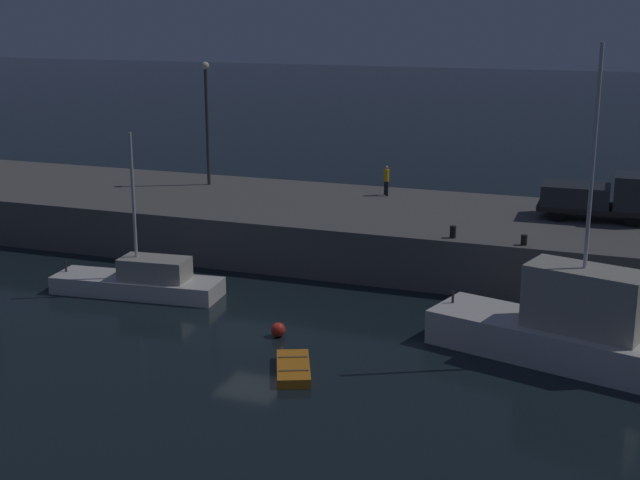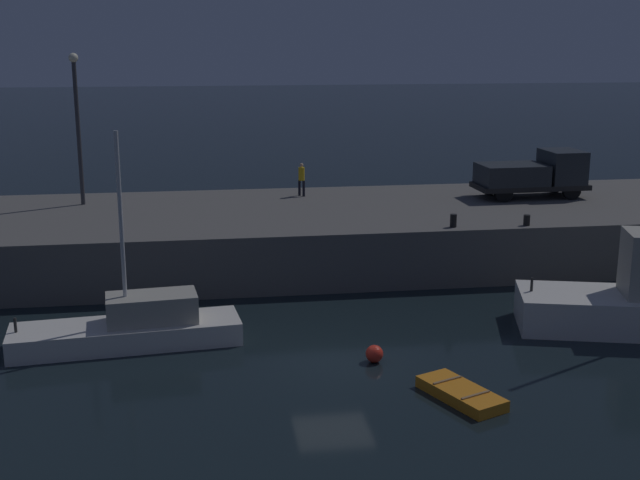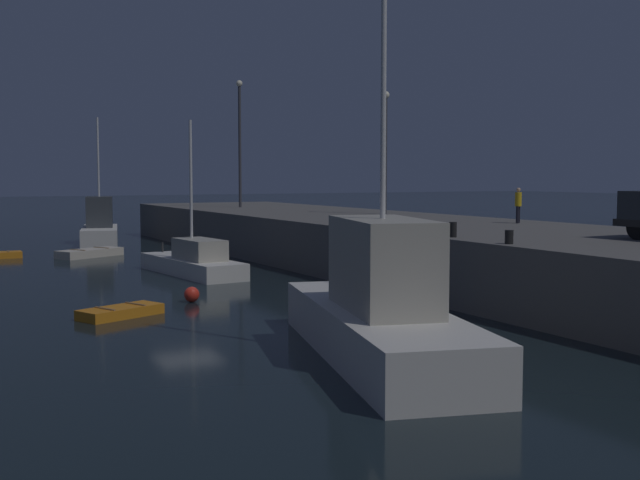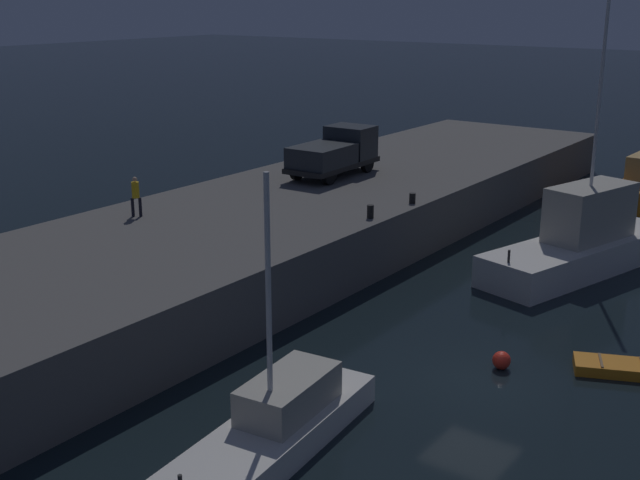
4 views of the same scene
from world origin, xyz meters
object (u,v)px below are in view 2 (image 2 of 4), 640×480
object	(u,v)px
fishing_boat_white	(133,327)
bollard_west	(527,220)
lamp_post_east	(77,116)
bollard_central	(453,221)
mooring_buoy_near	(374,354)
dockworker	(302,177)
dinghy_orange_near	(461,393)
utility_truck	(534,174)

from	to	relation	value
fishing_boat_white	bollard_west	distance (m)	17.11
fishing_boat_white	bollard_west	size ratio (longest dim) A/B	17.31
lamp_post_east	bollard_central	world-z (taller)	lamp_post_east
lamp_post_east	mooring_buoy_near	bearing A→B (deg)	-54.88
dockworker	mooring_buoy_near	bearing A→B (deg)	-88.90
dinghy_orange_near	bollard_west	size ratio (longest dim) A/B	6.69
bollard_west	dockworker	bearing A→B (deg)	136.76
dockworker	lamp_post_east	bearing A→B (deg)	-176.78
fishing_boat_white	dinghy_orange_near	xyz separation A→B (m)	(9.75, -5.92, -0.47)
dinghy_orange_near	utility_truck	bearing A→B (deg)	61.92
lamp_post_east	dinghy_orange_near	bearing A→B (deg)	-55.51
dockworker	bollard_central	distance (m)	9.65
dinghy_orange_near	lamp_post_east	xyz separation A→B (m)	(-12.83, 18.68, 6.51)
dinghy_orange_near	lamp_post_east	world-z (taller)	lamp_post_east
utility_truck	bollard_west	world-z (taller)	utility_truck
dinghy_orange_near	dockworker	distance (m)	19.68
lamp_post_east	bollard_west	distance (m)	21.02
utility_truck	bollard_central	xyz separation A→B (m)	(-6.00, -5.95, -0.89)
mooring_buoy_near	bollard_west	size ratio (longest dim) A/B	1.27
dinghy_orange_near	lamp_post_east	bearing A→B (deg)	124.49
utility_truck	bollard_west	xyz separation A→B (m)	(-2.82, -6.10, -0.94)
fishing_boat_white	lamp_post_east	distance (m)	14.45
fishing_boat_white	bollard_central	bearing A→B (deg)	22.64
dinghy_orange_near	lamp_post_east	distance (m)	23.58
lamp_post_east	utility_truck	distance (m)	22.30
dinghy_orange_near	bollard_west	xyz separation A→B (m)	(6.40, 11.18, 2.55)
dockworker	dinghy_orange_near	bearing A→B (deg)	-83.45
fishing_boat_white	dockworker	bearing A→B (deg)	60.57
fishing_boat_white	bollard_central	distance (m)	14.21
mooring_buoy_near	bollard_west	world-z (taller)	bollard_west
mooring_buoy_near	bollard_central	size ratio (longest dim) A/B	1.05
lamp_post_east	dockworker	xyz separation A→B (m)	(10.62, 0.60, -3.24)
fishing_boat_white	dinghy_orange_near	bearing A→B (deg)	-31.28
mooring_buoy_near	dockworker	bearing A→B (deg)	91.10
fishing_boat_white	dockworker	world-z (taller)	fishing_boat_white
bollard_west	bollard_central	xyz separation A→B (m)	(-3.18, 0.15, 0.05)
fishing_boat_white	utility_truck	xyz separation A→B (m)	(18.97, 11.36, 3.01)
lamp_post_east	fishing_boat_white	bearing A→B (deg)	-76.41
utility_truck	lamp_post_east	bearing A→B (deg)	176.36
dinghy_orange_near	dockworker	size ratio (longest dim) A/B	1.83
utility_truck	dinghy_orange_near	bearing A→B (deg)	-118.08
fishing_boat_white	bollard_central	world-z (taller)	fishing_boat_white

